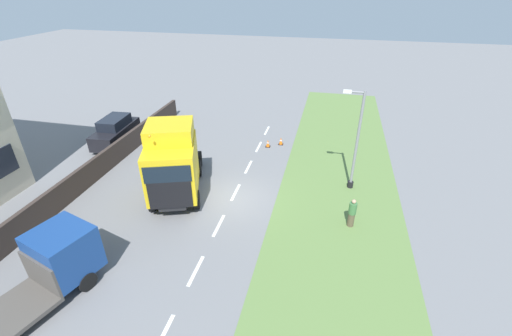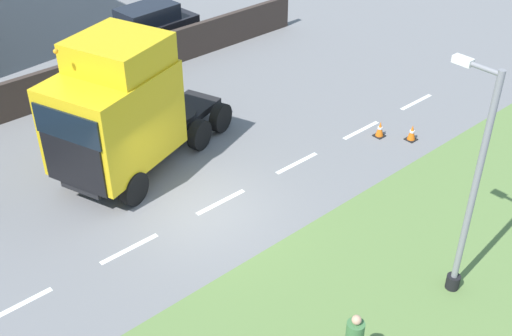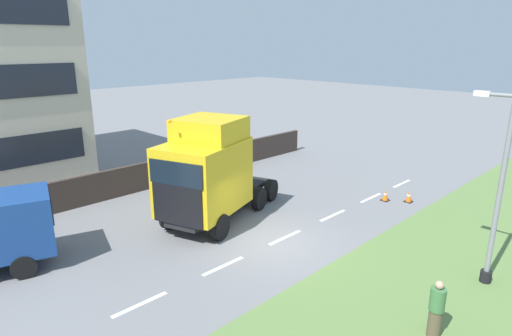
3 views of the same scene
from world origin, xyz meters
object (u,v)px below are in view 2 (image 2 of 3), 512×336
object	(u,v)px
lorry_cab	(120,111)
traffic_cone_trailing	(412,133)
lamp_post	(469,200)
traffic_cone_lead	(380,129)
parked_car	(147,30)

from	to	relation	value
lorry_cab	traffic_cone_trailing	bearing A→B (deg)	-138.62
lorry_cab	lamp_post	bearing A→B (deg)	179.70
lamp_post	traffic_cone_trailing	distance (m)	7.57
lamp_post	traffic_cone_trailing	size ratio (longest dim) A/B	10.40
lamp_post	traffic_cone_lead	distance (m)	7.81
lorry_cab	traffic_cone_trailing	xyz separation A→B (m)	(-4.75, -8.45, -1.97)
parked_car	traffic_cone_trailing	size ratio (longest dim) A/B	8.07
lorry_cab	traffic_cone_trailing	world-z (taller)	lorry_cab
lorry_cab	traffic_cone_lead	xyz separation A→B (m)	(-3.87, -7.82, -1.97)
lorry_cab	lamp_post	xyz separation A→B (m)	(-9.79, -3.37, 0.48)
lorry_cab	traffic_cone_lead	distance (m)	8.94
traffic_cone_lead	traffic_cone_trailing	world-z (taller)	same
parked_car	lamp_post	size ratio (longest dim) A/B	0.78
lamp_post	parked_car	bearing A→B (deg)	-8.15
traffic_cone_lead	traffic_cone_trailing	distance (m)	1.09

